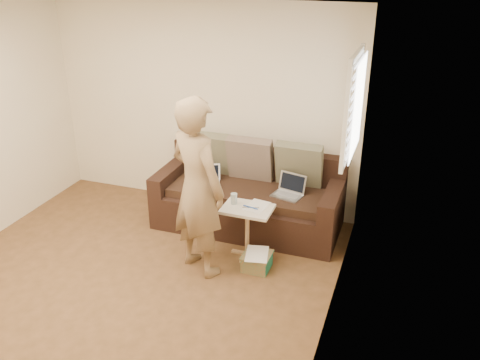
{
  "coord_description": "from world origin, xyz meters",
  "views": [
    {
      "loc": [
        2.49,
        -3.41,
        3.1
      ],
      "look_at": [
        0.8,
        1.4,
        0.78
      ],
      "focal_mm": 38.0,
      "sensor_mm": 36.0,
      "label": 1
    }
  ],
  "objects_px": {
    "drinking_glass": "(234,199)",
    "striped_box": "(257,261)",
    "sofa": "(248,194)",
    "person": "(197,188)",
    "laptop_white": "(207,185)",
    "laptop_silver": "(287,196)",
    "side_table": "(247,232)"
  },
  "relations": [
    {
      "from": "laptop_white",
      "to": "side_table",
      "type": "height_order",
      "value": "laptop_white"
    },
    {
      "from": "sofa",
      "to": "laptop_silver",
      "type": "distance_m",
      "value": 0.51
    },
    {
      "from": "sofa",
      "to": "side_table",
      "type": "distance_m",
      "value": 0.67
    },
    {
      "from": "sofa",
      "to": "person",
      "type": "distance_m",
      "value": 1.16
    },
    {
      "from": "laptop_silver",
      "to": "laptop_white",
      "type": "relative_size",
      "value": 1.07
    },
    {
      "from": "drinking_glass",
      "to": "sofa",
      "type": "bearing_deg",
      "value": 93.22
    },
    {
      "from": "side_table",
      "to": "striped_box",
      "type": "distance_m",
      "value": 0.35
    },
    {
      "from": "person",
      "to": "laptop_white",
      "type": "bearing_deg",
      "value": -45.92
    },
    {
      "from": "laptop_white",
      "to": "drinking_glass",
      "type": "relative_size",
      "value": 2.57
    },
    {
      "from": "laptop_silver",
      "to": "side_table",
      "type": "xyz_separation_m",
      "value": [
        -0.3,
        -0.54,
        -0.23
      ]
    },
    {
      "from": "sofa",
      "to": "laptop_white",
      "type": "height_order",
      "value": "sofa"
    },
    {
      "from": "sofa",
      "to": "drinking_glass",
      "type": "relative_size",
      "value": 18.33
    },
    {
      "from": "laptop_white",
      "to": "person",
      "type": "height_order",
      "value": "person"
    },
    {
      "from": "sofa",
      "to": "laptop_white",
      "type": "distance_m",
      "value": 0.51
    },
    {
      "from": "sofa",
      "to": "person",
      "type": "relative_size",
      "value": 1.17
    },
    {
      "from": "laptop_white",
      "to": "sofa",
      "type": "bearing_deg",
      "value": -8.84
    },
    {
      "from": "sofa",
      "to": "person",
      "type": "xyz_separation_m",
      "value": [
        -0.19,
        -1.02,
        0.52
      ]
    },
    {
      "from": "side_table",
      "to": "drinking_glass",
      "type": "xyz_separation_m",
      "value": [
        -0.17,
        0.04,
        0.35
      ]
    },
    {
      "from": "drinking_glass",
      "to": "striped_box",
      "type": "height_order",
      "value": "drinking_glass"
    },
    {
      "from": "person",
      "to": "striped_box",
      "type": "bearing_deg",
      "value": -137.03
    },
    {
      "from": "person",
      "to": "striped_box",
      "type": "height_order",
      "value": "person"
    },
    {
      "from": "striped_box",
      "to": "laptop_silver",
      "type": "bearing_deg",
      "value": 81.74
    },
    {
      "from": "person",
      "to": "side_table",
      "type": "relative_size",
      "value": 3.21
    },
    {
      "from": "striped_box",
      "to": "drinking_glass",
      "type": "bearing_deg",
      "value": 142.91
    },
    {
      "from": "side_table",
      "to": "laptop_silver",
      "type": "bearing_deg",
      "value": 61.29
    },
    {
      "from": "sofa",
      "to": "laptop_silver",
      "type": "bearing_deg",
      "value": -9.69
    },
    {
      "from": "laptop_white",
      "to": "drinking_glass",
      "type": "height_order",
      "value": "drinking_glass"
    },
    {
      "from": "sofa",
      "to": "striped_box",
      "type": "height_order",
      "value": "sofa"
    },
    {
      "from": "drinking_glass",
      "to": "person",
      "type": "bearing_deg",
      "value": -116.86
    },
    {
      "from": "person",
      "to": "side_table",
      "type": "distance_m",
      "value": 0.86
    },
    {
      "from": "sofa",
      "to": "laptop_white",
      "type": "relative_size",
      "value": 7.12
    },
    {
      "from": "sofa",
      "to": "laptop_silver",
      "type": "height_order",
      "value": "sofa"
    }
  ]
}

